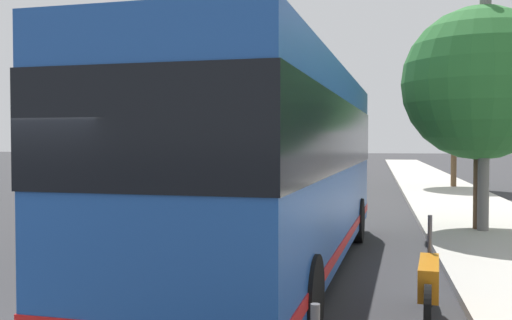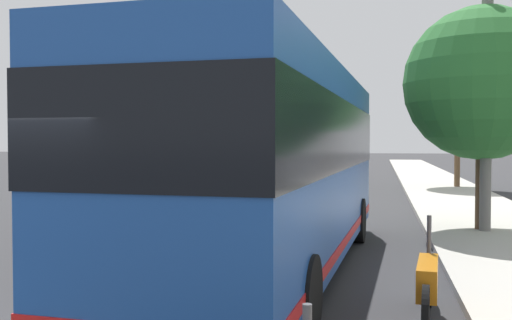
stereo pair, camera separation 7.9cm
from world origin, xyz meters
name	(u,v)px [view 1 (the left image)]	position (x,y,z in m)	size (l,w,h in m)	color
sidewalk_curb	(493,228)	(10.00, -6.64, 0.07)	(110.00, 3.60, 0.14)	#B2ADA3
lane_divider_line	(240,223)	(10.00, 0.00, 0.00)	(110.00, 0.16, 0.01)	silver
coach_bus	(274,159)	(4.25, -1.94, 1.98)	(10.75, 3.10, 3.50)	#1E4C9E
motorcycle_by_tree	(429,284)	(1.80, -4.34, 0.49)	(2.22, 0.36, 1.28)	black
car_side_street	(199,186)	(14.63, 2.61, 0.66)	(4.38, 1.86, 1.37)	gray
car_behind_bus	(287,165)	(32.74, 2.10, 0.73)	(4.61, 1.86, 1.52)	navy
roadside_tree_mid_block	(480,84)	(9.33, -6.16, 3.70)	(3.75, 3.75, 5.58)	brown
roadside_tree_far_block	(454,86)	(23.40, -7.34, 4.90)	(4.36, 4.36, 7.09)	brown
utility_pole	(484,102)	(9.05, -6.22, 3.23)	(0.27, 0.27, 6.46)	slate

